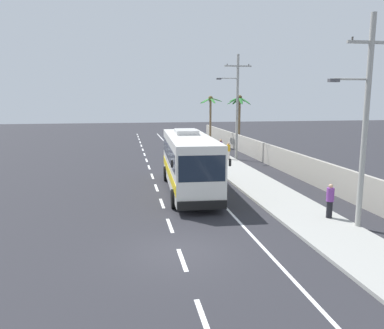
{
  "coord_description": "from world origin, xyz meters",
  "views": [
    {
      "loc": [
        -1.9,
        -13.74,
        5.8
      ],
      "look_at": [
        2.17,
        9.5,
        1.7
      ],
      "focal_mm": 35.57,
      "sensor_mm": 36.0,
      "label": 1
    }
  ],
  "objects_px": {
    "motorcycle_beside_bus": "(190,158)",
    "coach_bus_foreground": "(189,160)",
    "palm_nearest": "(239,110)",
    "pedestrian_near_kerb": "(221,148)",
    "pedestrian_far_walk": "(228,151)",
    "utility_pole_mid": "(237,104)",
    "palm_second": "(210,109)",
    "pedestrian_midwalk": "(330,200)",
    "utility_pole_nearest": "(365,119)"
  },
  "relations": [
    {
      "from": "coach_bus_foreground",
      "to": "pedestrian_near_kerb",
      "type": "distance_m",
      "value": 13.55
    },
    {
      "from": "pedestrian_far_walk",
      "to": "utility_pole_mid",
      "type": "distance_m",
      "value": 4.43
    },
    {
      "from": "palm_second",
      "to": "coach_bus_foreground",
      "type": "bearing_deg",
      "value": -106.08
    },
    {
      "from": "utility_pole_mid",
      "to": "utility_pole_nearest",
      "type": "bearing_deg",
      "value": -90.64
    },
    {
      "from": "motorcycle_beside_bus",
      "to": "palm_second",
      "type": "distance_m",
      "value": 13.92
    },
    {
      "from": "utility_pole_nearest",
      "to": "coach_bus_foreground",
      "type": "bearing_deg",
      "value": 126.83
    },
    {
      "from": "palm_nearest",
      "to": "coach_bus_foreground",
      "type": "bearing_deg",
      "value": -115.52
    },
    {
      "from": "pedestrian_near_kerb",
      "to": "utility_pole_mid",
      "type": "distance_m",
      "value": 4.49
    },
    {
      "from": "pedestrian_far_walk",
      "to": "palm_second",
      "type": "distance_m",
      "value": 11.06
    },
    {
      "from": "palm_nearest",
      "to": "palm_second",
      "type": "height_order",
      "value": "palm_nearest"
    },
    {
      "from": "coach_bus_foreground",
      "to": "palm_nearest",
      "type": "distance_m",
      "value": 21.03
    },
    {
      "from": "palm_nearest",
      "to": "palm_second",
      "type": "relative_size",
      "value": 1.01
    },
    {
      "from": "motorcycle_beside_bus",
      "to": "coach_bus_foreground",
      "type": "bearing_deg",
      "value": -100.06
    },
    {
      "from": "pedestrian_far_walk",
      "to": "utility_pole_mid",
      "type": "xyz_separation_m",
      "value": [
        0.85,
        0.46,
        4.32
      ]
    },
    {
      "from": "pedestrian_midwalk",
      "to": "utility_pole_nearest",
      "type": "bearing_deg",
      "value": 68.82
    },
    {
      "from": "coach_bus_foreground",
      "to": "palm_nearest",
      "type": "relative_size",
      "value": 1.77
    },
    {
      "from": "utility_pole_mid",
      "to": "palm_second",
      "type": "xyz_separation_m",
      "value": [
        -0.28,
        10.0,
        -0.77
      ]
    },
    {
      "from": "palm_nearest",
      "to": "utility_pole_nearest",
      "type": "bearing_deg",
      "value": -95.71
    },
    {
      "from": "motorcycle_beside_bus",
      "to": "utility_pole_mid",
      "type": "relative_size",
      "value": 0.2
    },
    {
      "from": "pedestrian_far_walk",
      "to": "pedestrian_near_kerb",
      "type": "bearing_deg",
      "value": -57.46
    },
    {
      "from": "coach_bus_foreground",
      "to": "pedestrian_far_walk",
      "type": "relative_size",
      "value": 6.95
    },
    {
      "from": "pedestrian_midwalk",
      "to": "pedestrian_far_walk",
      "type": "distance_m",
      "value": 18.21
    },
    {
      "from": "motorcycle_beside_bus",
      "to": "utility_pole_nearest",
      "type": "bearing_deg",
      "value": -74.99
    },
    {
      "from": "utility_pole_nearest",
      "to": "palm_nearest",
      "type": "xyz_separation_m",
      "value": [
        2.72,
        27.23,
        -0.47
      ]
    },
    {
      "from": "pedestrian_near_kerb",
      "to": "coach_bus_foreground",
      "type": "bearing_deg",
      "value": 170.07
    },
    {
      "from": "pedestrian_far_walk",
      "to": "utility_pole_mid",
      "type": "height_order",
      "value": "utility_pole_mid"
    },
    {
      "from": "coach_bus_foreground",
      "to": "utility_pole_mid",
      "type": "xyz_separation_m",
      "value": [
        6.5,
        11.6,
        3.31
      ]
    },
    {
      "from": "pedestrian_midwalk",
      "to": "pedestrian_far_walk",
      "type": "relative_size",
      "value": 1.05
    },
    {
      "from": "pedestrian_far_walk",
      "to": "palm_second",
      "type": "height_order",
      "value": "palm_second"
    },
    {
      "from": "coach_bus_foreground",
      "to": "palm_nearest",
      "type": "height_order",
      "value": "palm_nearest"
    },
    {
      "from": "pedestrian_far_walk",
      "to": "palm_second",
      "type": "bearing_deg",
      "value": -77.99
    },
    {
      "from": "motorcycle_beside_bus",
      "to": "palm_second",
      "type": "height_order",
      "value": "palm_second"
    },
    {
      "from": "coach_bus_foreground",
      "to": "pedestrian_midwalk",
      "type": "bearing_deg",
      "value": -51.29
    },
    {
      "from": "coach_bus_foreground",
      "to": "utility_pole_mid",
      "type": "bearing_deg",
      "value": 60.73
    },
    {
      "from": "coach_bus_foreground",
      "to": "utility_pole_nearest",
      "type": "distance_m",
      "value": 10.88
    },
    {
      "from": "coach_bus_foreground",
      "to": "palm_nearest",
      "type": "xyz_separation_m",
      "value": [
        9.0,
        18.85,
        2.5
      ]
    },
    {
      "from": "motorcycle_beside_bus",
      "to": "pedestrian_far_walk",
      "type": "relative_size",
      "value": 1.24
    },
    {
      "from": "pedestrian_midwalk",
      "to": "motorcycle_beside_bus",
      "type": "bearing_deg",
      "value": -121.9
    },
    {
      "from": "pedestrian_far_walk",
      "to": "palm_nearest",
      "type": "xyz_separation_m",
      "value": [
        3.35,
        7.71,
        3.51
      ]
    },
    {
      "from": "coach_bus_foreground",
      "to": "motorcycle_beside_bus",
      "type": "distance_m",
      "value": 9.28
    },
    {
      "from": "pedestrian_far_walk",
      "to": "palm_nearest",
      "type": "distance_m",
      "value": 9.11
    },
    {
      "from": "pedestrian_far_walk",
      "to": "utility_pole_nearest",
      "type": "distance_m",
      "value": 19.92
    },
    {
      "from": "utility_pole_mid",
      "to": "palm_nearest",
      "type": "bearing_deg",
      "value": 70.99
    },
    {
      "from": "pedestrian_midwalk",
      "to": "pedestrian_far_walk",
      "type": "xyz_separation_m",
      "value": [
        -0.02,
        18.21,
        -0.04
      ]
    },
    {
      "from": "pedestrian_near_kerb",
      "to": "palm_nearest",
      "type": "distance_m",
      "value": 8.16
    },
    {
      "from": "motorcycle_beside_bus",
      "to": "pedestrian_near_kerb",
      "type": "distance_m",
      "value": 5.0
    },
    {
      "from": "pedestrian_near_kerb",
      "to": "pedestrian_far_walk",
      "type": "bearing_deg",
      "value": -149.77
    },
    {
      "from": "pedestrian_midwalk",
      "to": "utility_pole_nearest",
      "type": "distance_m",
      "value": 4.19
    },
    {
      "from": "utility_pole_nearest",
      "to": "palm_nearest",
      "type": "distance_m",
      "value": 27.37
    },
    {
      "from": "utility_pole_mid",
      "to": "palm_nearest",
      "type": "distance_m",
      "value": 7.71
    }
  ]
}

